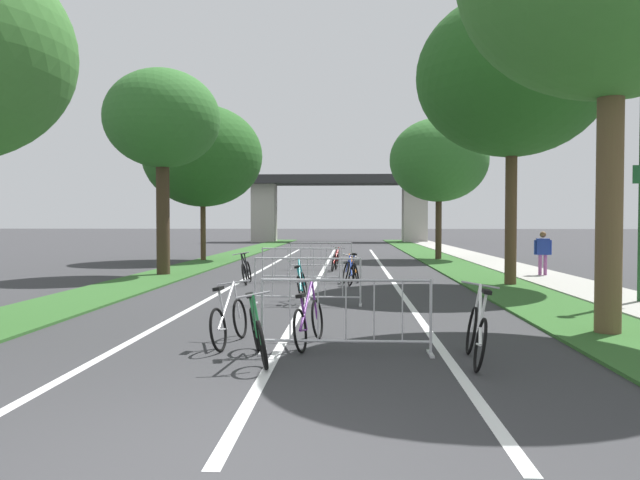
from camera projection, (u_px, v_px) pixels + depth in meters
The scene contains 26 objects.
ground_plane at pixel (211, 472), 4.45m from camera, with size 300.00×300.00×0.00m, color #333335.
grass_verge_left at pixel (221, 259), 29.68m from camera, with size 2.08×61.11×0.05m, color #2D5B26.
grass_verge_right at pixel (439, 259), 29.15m from camera, with size 2.08×61.11×0.05m, color #2D5B26.
sidewalk_path_right at pixel (482, 259), 29.05m from camera, with size 1.98×61.11×0.08m, color #9E9B93.
lane_stripe_center at pixel (322, 272), 22.10m from camera, with size 0.14×35.36×0.01m, color silver.
lane_stripe_right_lane at pixel (386, 272), 21.98m from camera, with size 0.14×35.36×0.01m, color silver.
lane_stripe_left_lane at pixel (258, 272), 22.22m from camera, with size 0.14×35.36×0.01m, color silver.
overpass_bridge at pixel (339, 196), 54.75m from camera, with size 18.27×4.31×5.98m.
tree_left_oak_mid at pixel (162, 120), 20.52m from camera, with size 3.91×3.91×7.00m.
tree_left_maple_mid at pixel (203, 156), 28.24m from camera, with size 5.55×5.55×7.26m.
tree_right_pine_far at pixel (512, 76), 17.20m from camera, with size 5.42×5.42×8.31m.
tree_right_oak_near at pixel (439, 160), 29.00m from camera, with size 4.71×4.71×6.80m.
crowd_barrier_nearest at pixel (346, 317), 8.42m from camera, with size 2.40×0.44×1.05m.
crowd_barrier_second at pixel (307, 281), 13.38m from camera, with size 2.41×0.51×1.05m.
crowd_barrier_third at pixel (301, 265), 18.32m from camera, with size 2.42×0.54×1.05m.
crowd_barrier_fourth at pixel (321, 256), 23.22m from camera, with size 2.42×0.57×1.05m.
bicycle_purple_0 at pixel (309, 321), 9.00m from camera, with size 0.53×1.67×0.97m.
bicycle_white_1 at pixel (476, 333), 7.88m from camera, with size 0.57×1.71×1.03m.
bicycle_black_2 at pixel (246, 271), 18.00m from camera, with size 0.51×1.61×0.98m.
bicycle_teal_3 at pixel (302, 286), 13.84m from camera, with size 0.48×1.62×1.02m.
bicycle_silver_4 at pixel (229, 321), 9.06m from camera, with size 0.53×1.67×0.94m.
bicycle_blue_5 at pixel (349, 272), 17.67m from camera, with size 0.49×1.62×0.94m.
bicycle_orange_6 at pixel (354, 270), 18.78m from camera, with size 0.54×1.64×0.87m.
bicycle_green_7 at pixel (258, 334), 8.05m from camera, with size 0.56×1.71×0.98m.
bicycle_red_8 at pixel (335, 261), 22.78m from camera, with size 0.54×1.62×0.90m.
pedestrian_strolling at pixel (543, 250), 19.93m from camera, with size 0.55×0.31×1.52m.
Camera 1 is at (1.02, -4.35, 1.84)m, focal length 34.02 mm.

